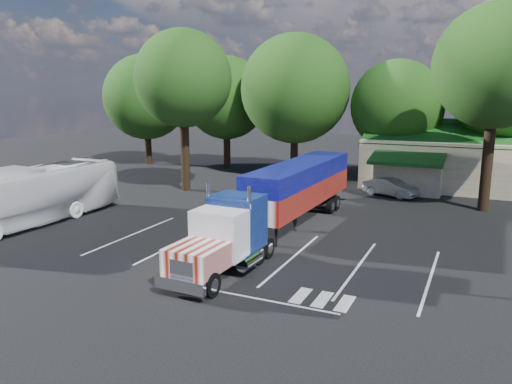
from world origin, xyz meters
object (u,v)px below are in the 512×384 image
at_px(semi_truck, 284,195).
at_px(woman, 295,215).
at_px(tour_bus, 27,196).
at_px(silver_sedan, 391,187).
at_px(bicycle, 331,199).

height_order(semi_truck, woman, semi_truck).
bearing_deg(woman, tour_bus, 78.33).
height_order(woman, tour_bus, tour_bus).
xyz_separation_m(semi_truck, silver_sedan, (3.74, 12.68, -1.53)).
bearing_deg(woman, semi_truck, 126.28).
bearing_deg(semi_truck, woman, 70.33).
bearing_deg(semi_truck, bicycle, 87.75).
distance_m(bicycle, tour_bus, 19.71).
xyz_separation_m(woman, silver_sedan, (3.40, 11.81, -0.21)).
bearing_deg(tour_bus, bicycle, 41.15).
xyz_separation_m(bicycle, silver_sedan, (3.20, 4.97, 0.21)).
distance_m(tour_bus, silver_sedan, 25.38).
xyz_separation_m(woman, tour_bus, (-15.00, -5.64, 0.86)).
bearing_deg(silver_sedan, woman, -175.30).
relative_size(semi_truck, tour_bus, 1.48).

